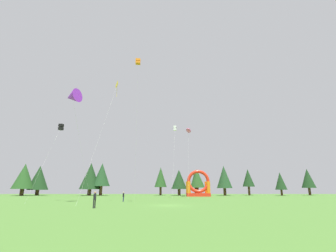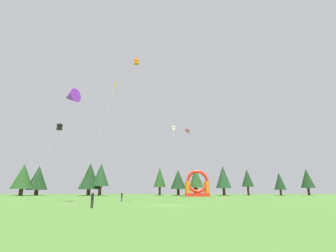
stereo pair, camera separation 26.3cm
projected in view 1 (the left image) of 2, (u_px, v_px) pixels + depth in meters
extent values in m
plane|color=#47752D|center=(168.00, 205.00, 31.36)|extent=(120.00, 120.00, 0.00)
pyramid|color=yellow|center=(117.00, 85.00, 42.14)|extent=(0.84, 1.23, 1.21)
cylinder|color=yellow|center=(116.00, 91.00, 41.82)|extent=(0.04, 0.04, 2.27)
cylinder|color=silver|center=(99.00, 135.00, 36.03)|extent=(2.64, 7.50, 19.64)
cube|color=white|center=(174.00, 129.00, 57.78)|extent=(0.75, 0.75, 0.50)
cube|color=white|center=(174.00, 127.00, 57.93)|extent=(0.75, 0.75, 0.50)
cylinder|color=silver|center=(173.00, 160.00, 52.52)|extent=(0.89, 6.89, 16.12)
cube|color=orange|center=(137.00, 63.00, 39.59)|extent=(0.85, 0.85, 0.37)
cube|color=orange|center=(137.00, 60.00, 39.70)|extent=(0.85, 0.85, 0.37)
cylinder|color=silver|center=(136.00, 131.00, 38.97)|extent=(0.40, 4.35, 22.35)
cone|color=purple|center=(72.00, 97.00, 39.88)|extent=(3.03, 3.03, 2.57)
cylinder|color=silver|center=(81.00, 150.00, 40.82)|extent=(2.35, 6.28, 16.86)
ellipsoid|color=#EA599E|center=(188.00, 131.00, 60.71)|extent=(1.78, 3.47, 1.14)
cylinder|color=silver|center=(188.00, 162.00, 56.09)|extent=(0.84, 5.39, 16.20)
cube|color=black|center=(60.00, 129.00, 43.29)|extent=(0.84, 0.84, 0.50)
cube|color=black|center=(60.00, 125.00, 43.44)|extent=(0.84, 0.84, 0.50)
cylinder|color=silver|center=(44.00, 161.00, 39.09)|extent=(1.52, 5.55, 12.84)
cylinder|color=navy|center=(122.00, 199.00, 39.96)|extent=(0.14, 0.14, 0.76)
cylinder|color=navy|center=(123.00, 199.00, 40.10)|extent=(0.14, 0.14, 0.76)
cylinder|color=black|center=(123.00, 195.00, 40.20)|extent=(0.33, 0.33, 0.60)
sphere|color=#D8AD84|center=(123.00, 192.00, 40.30)|extent=(0.21, 0.21, 0.21)
cylinder|color=black|center=(94.00, 204.00, 27.25)|extent=(0.18, 0.18, 0.88)
cylinder|color=black|center=(93.00, 204.00, 27.15)|extent=(0.18, 0.18, 0.88)
cylinder|color=black|center=(94.00, 197.00, 27.40)|extent=(0.44, 0.44, 0.70)
sphere|color=#9E704C|center=(94.00, 193.00, 27.51)|extent=(0.24, 0.24, 0.24)
cube|color=red|center=(197.00, 195.00, 64.79)|extent=(6.25, 3.73, 0.83)
cylinder|color=orange|center=(188.00, 187.00, 63.96)|extent=(1.05, 1.05, 3.05)
cylinder|color=orange|center=(208.00, 187.00, 63.98)|extent=(1.05, 1.05, 3.05)
cylinder|color=orange|center=(187.00, 187.00, 66.57)|extent=(1.05, 1.05, 3.05)
cylinder|color=orange|center=(206.00, 187.00, 66.58)|extent=(1.05, 1.05, 3.05)
torus|color=red|center=(198.00, 181.00, 64.35)|extent=(6.04, 0.84, 6.04)
cylinder|color=#4C331E|center=(21.00, 192.00, 70.38)|extent=(1.09, 1.09, 1.91)
cone|color=#234C1E|center=(23.00, 176.00, 71.52)|extent=(6.07, 6.07, 7.32)
cylinder|color=#4C331E|center=(36.00, 193.00, 73.33)|extent=(1.08, 1.08, 1.63)
cone|color=#193819|center=(38.00, 178.00, 74.44)|extent=(5.99, 5.99, 7.27)
cylinder|color=#4C331E|center=(89.00, 192.00, 72.08)|extent=(1.11, 1.11, 1.82)
cone|color=#193819|center=(90.00, 176.00, 73.27)|extent=(6.16, 6.16, 7.78)
cylinder|color=#4C331E|center=(100.00, 191.00, 72.47)|extent=(0.93, 0.93, 2.71)
cone|color=#1E4221|center=(101.00, 175.00, 73.66)|extent=(5.17, 5.17, 6.85)
cylinder|color=#4C331E|center=(160.00, 191.00, 74.21)|extent=(0.69, 0.69, 2.43)
cone|color=#234C1E|center=(160.00, 177.00, 75.26)|extent=(3.82, 3.82, 6.02)
cylinder|color=#4C331E|center=(178.00, 192.00, 72.41)|extent=(0.85, 0.85, 1.87)
cone|color=#193819|center=(178.00, 179.00, 73.36)|extent=(4.74, 4.74, 5.74)
cylinder|color=#4C331E|center=(195.00, 191.00, 75.01)|extent=(0.52, 0.52, 2.65)
cone|color=#1E4221|center=(194.00, 178.00, 75.97)|extent=(2.86, 2.86, 5.07)
cylinder|color=#4C331E|center=(197.00, 191.00, 71.99)|extent=(0.81, 0.81, 2.30)
cone|color=#234C1E|center=(196.00, 178.00, 72.94)|extent=(4.50, 4.50, 5.36)
cylinder|color=#4C331E|center=(224.00, 192.00, 72.29)|extent=(0.83, 0.83, 2.12)
cone|color=#1E4221|center=(223.00, 177.00, 73.38)|extent=(4.62, 4.62, 6.65)
cylinder|color=#4C331E|center=(248.00, 191.00, 73.77)|extent=(0.66, 0.66, 2.58)
cone|color=#193819|center=(247.00, 178.00, 74.75)|extent=(3.64, 3.64, 5.29)
cylinder|color=#4C331E|center=(281.00, 193.00, 71.51)|extent=(0.60, 0.60, 1.67)
cone|color=#193819|center=(280.00, 181.00, 72.35)|extent=(3.34, 3.34, 5.09)
cylinder|color=#4C331E|center=(309.00, 192.00, 74.88)|extent=(0.74, 0.74, 2.19)
cone|color=#193819|center=(307.00, 178.00, 75.88)|extent=(4.11, 4.11, 5.90)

